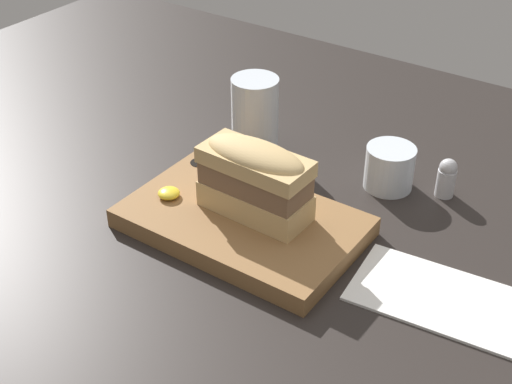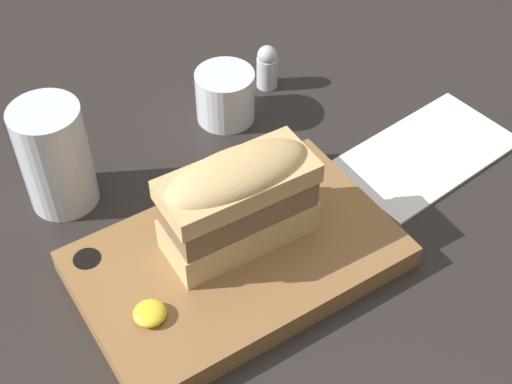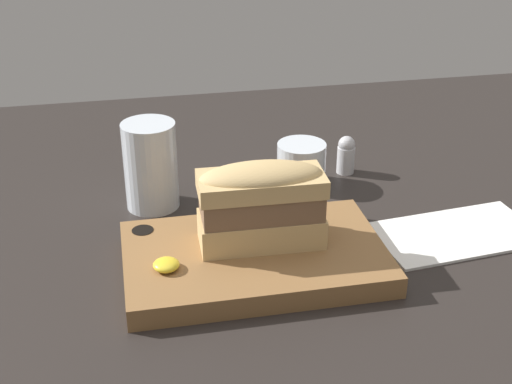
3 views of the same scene
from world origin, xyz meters
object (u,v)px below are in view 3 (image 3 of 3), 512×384
at_px(serving_board, 254,258).
at_px(water_glass, 151,171).
at_px(salt_shaker, 346,154).
at_px(sandwich, 261,201).
at_px(wine_glass, 301,166).
at_px(napkin, 457,234).

xyz_separation_m(serving_board, water_glass, (-0.11, 0.19, 0.04)).
relative_size(serving_board, salt_shaker, 5.23).
relative_size(sandwich, salt_shaker, 2.52).
relative_size(sandwich, wine_glass, 2.08).
xyz_separation_m(wine_glass, napkin, (0.17, -0.19, -0.03)).
relative_size(sandwich, water_glass, 1.22).
relative_size(serving_board, wine_glass, 4.32).
bearing_deg(sandwich, serving_board, -132.08).
xyz_separation_m(sandwich, salt_shaker, (0.18, 0.23, -0.05)).
height_order(water_glass, napkin, water_glass).
xyz_separation_m(wine_glass, salt_shaker, (0.08, 0.03, 0.00)).
distance_m(wine_glass, salt_shaker, 0.08).
relative_size(sandwich, napkin, 0.67).
bearing_deg(napkin, water_glass, 156.87).
bearing_deg(serving_board, sandwich, 47.92).
height_order(sandwich, water_glass, sandwich).
bearing_deg(wine_glass, serving_board, -118.44).
bearing_deg(napkin, sandwich, -178.16).
height_order(serving_board, napkin, serving_board).
bearing_deg(napkin, serving_board, -175.54).
xyz_separation_m(water_glass, napkin, (0.39, -0.17, -0.05)).
relative_size(napkin, salt_shaker, 3.74).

